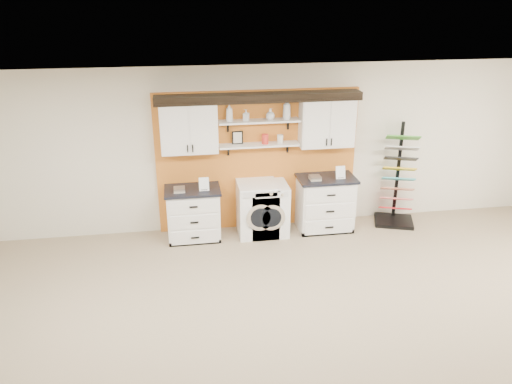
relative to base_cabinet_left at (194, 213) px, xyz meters
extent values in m
plane|color=white|center=(1.13, -3.64, 2.36)|extent=(10.00, 10.00, 0.00)
plane|color=beige|center=(1.13, 0.36, 0.96)|extent=(10.00, 0.00, 10.00)
cube|color=#C36A21|center=(1.13, 0.32, 0.76)|extent=(3.40, 0.07, 2.40)
cube|color=white|center=(0.00, 0.16, 1.44)|extent=(0.90, 0.34, 0.84)
cube|color=white|center=(-0.22, -0.02, 1.44)|extent=(0.42, 0.01, 0.78)
cube|color=white|center=(0.22, -0.02, 1.44)|extent=(0.42, 0.01, 0.78)
cube|color=white|center=(2.26, 0.16, 1.44)|extent=(0.90, 0.34, 0.84)
cube|color=white|center=(2.04, -0.02, 1.44)|extent=(0.42, 0.01, 0.78)
cube|color=white|center=(2.48, -0.02, 1.44)|extent=(0.42, 0.01, 0.78)
cube|color=white|center=(1.13, 0.16, 1.09)|extent=(1.32, 0.28, 0.03)
cube|color=white|center=(1.13, 0.16, 1.49)|extent=(1.32, 0.28, 0.03)
cube|color=black|center=(1.13, 0.18, 1.89)|extent=(3.30, 0.40, 0.10)
cube|color=black|center=(1.13, -0.01, 1.83)|extent=(3.30, 0.04, 0.04)
cube|color=black|center=(0.78, 0.21, 1.21)|extent=(0.18, 0.02, 0.22)
cube|color=beige|center=(0.78, 0.20, 1.21)|extent=(0.14, 0.01, 0.18)
cylinder|color=red|center=(1.23, 0.16, 1.18)|extent=(0.11, 0.11, 0.16)
cylinder|color=silver|center=(1.48, 0.16, 1.17)|extent=(0.10, 0.10, 0.14)
cube|color=white|center=(0.00, 0.01, -0.02)|extent=(0.85, 0.60, 0.85)
cube|color=black|center=(0.00, -0.26, -0.41)|extent=(0.85, 0.06, 0.07)
cube|color=black|center=(0.00, 0.01, 0.42)|extent=(0.91, 0.66, 0.04)
cube|color=white|center=(0.00, -0.30, 0.25)|extent=(0.77, 0.02, 0.24)
cube|color=white|center=(0.00, -0.30, -0.02)|extent=(0.77, 0.02, 0.24)
cube|color=white|center=(0.00, -0.30, -0.29)|extent=(0.77, 0.02, 0.24)
cube|color=white|center=(2.26, 0.01, 0.01)|extent=(0.92, 0.60, 0.92)
cube|color=black|center=(2.26, -0.26, -0.41)|extent=(0.92, 0.06, 0.07)
cube|color=black|center=(2.26, 0.01, 0.49)|extent=(0.98, 0.66, 0.04)
cube|color=white|center=(2.26, -0.30, 0.31)|extent=(0.83, 0.02, 0.25)
cube|color=white|center=(2.26, -0.30, 0.01)|extent=(0.83, 0.02, 0.25)
cube|color=white|center=(2.26, -0.30, -0.28)|extent=(0.83, 0.02, 0.25)
cube|color=white|center=(1.07, 0.01, 0.02)|extent=(0.66, 0.66, 0.92)
cube|color=silver|center=(1.07, -0.33, 0.41)|extent=(0.56, 0.02, 0.10)
cylinder|color=silver|center=(1.07, -0.33, 0.00)|extent=(0.46, 0.05, 0.46)
cylinder|color=black|center=(1.07, -0.35, 0.00)|extent=(0.33, 0.03, 0.33)
cube|color=white|center=(1.26, 0.01, 0.00)|extent=(0.64, 0.66, 0.89)
cube|color=silver|center=(1.26, -0.33, 0.38)|extent=(0.54, 0.02, 0.09)
cylinder|color=silver|center=(1.26, -0.33, -0.01)|extent=(0.45, 0.05, 0.45)
cylinder|color=black|center=(1.26, -0.35, -0.01)|extent=(0.32, 0.03, 0.32)
cube|color=black|center=(3.56, 0.01, -0.41)|extent=(0.80, 0.73, 0.07)
cube|color=black|center=(3.63, 0.20, 0.49)|extent=(0.07, 0.07, 1.76)
cube|color=red|center=(3.57, 0.03, -0.17)|extent=(0.62, 0.47, 0.16)
cube|color=#CD615B|center=(3.57, 0.03, 0.02)|extent=(0.62, 0.47, 0.16)
cube|color=#9E5D42|center=(3.57, 0.03, 0.20)|extent=(0.62, 0.47, 0.16)
cube|color=#34A9B7|center=(3.57, 0.03, 0.39)|extent=(0.62, 0.47, 0.16)
cube|color=gold|center=(3.57, 0.03, 0.58)|extent=(0.62, 0.47, 0.16)
cube|color=black|center=(3.57, 0.03, 0.76)|extent=(0.62, 0.47, 0.16)
cube|color=silver|center=(3.57, 0.03, 0.95)|extent=(0.62, 0.47, 0.16)
cube|color=green|center=(3.57, 0.03, 1.14)|extent=(0.62, 0.47, 0.16)
imported|color=silver|center=(0.65, 0.16, 1.65)|extent=(0.12, 0.12, 0.29)
imported|color=silver|center=(0.92, 0.16, 1.59)|extent=(0.11, 0.11, 0.18)
imported|color=silver|center=(1.31, 0.16, 1.59)|extent=(0.19, 0.19, 0.18)
imported|color=silver|center=(1.58, 0.16, 1.67)|extent=(0.13, 0.13, 0.34)
camera|label=1|loc=(-0.15, -7.61, 3.47)|focal=35.00mm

